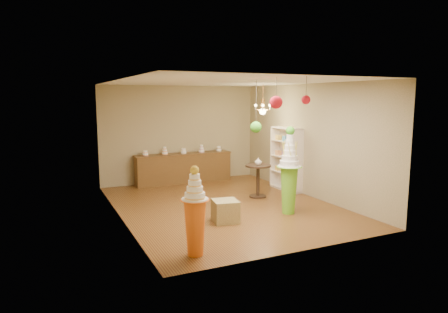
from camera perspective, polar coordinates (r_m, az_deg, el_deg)
name	(u,v)px	position (r m, az deg, el deg)	size (l,w,h in m)	color
floor	(224,205)	(9.91, -0.02, -7.00)	(6.50, 6.50, 0.00)	brown
ceiling	(224,82)	(9.56, -0.02, 10.61)	(6.50, 6.50, 0.00)	silver
wall_back	(180,134)	(12.63, -6.27, 3.21)	(5.00, 0.04, 3.00)	#988B68
wall_front	(305,166)	(6.84, 11.54, -1.29)	(5.00, 0.04, 3.00)	#988B68
wall_left	(119,151)	(8.87, -14.83, 0.79)	(0.04, 6.50, 3.00)	#988B68
wall_right	(309,140)	(10.91, 11.98, 2.26)	(0.04, 6.50, 3.00)	#988B68
pedestal_green	(289,179)	(9.19, 9.28, -3.20)	(0.68, 0.68, 2.00)	#6FCB2C
pedestal_orange	(195,220)	(6.75, -4.15, -8.98)	(0.52, 0.52, 1.53)	orange
burlap_riser	(225,211)	(8.59, 0.20, -7.79)	(0.52, 0.52, 0.47)	#938450
sideboard	(184,167)	(12.50, -5.78, -1.56)	(3.04, 0.54, 1.16)	brown
shelving_unit	(286,159)	(11.54, 8.86, -0.32)	(0.33, 1.20, 1.80)	#F0E2CF
round_table	(258,176)	(10.64, 4.88, -2.84)	(0.89, 0.89, 0.87)	black
vase	(258,161)	(10.56, 4.91, -0.68)	(0.18, 0.18, 0.19)	#F0E2CF
pom_red_left	(276,102)	(7.34, 7.45, 7.68)	(0.24, 0.24, 0.57)	#3D382B
pom_green_mid	(256,127)	(8.47, 4.58, 4.22)	(0.24, 0.24, 1.10)	#3D382B
pom_red_right	(306,100)	(7.17, 11.63, 7.94)	(0.16, 0.16, 0.48)	#3D382B
chandelier	(263,110)	(11.27, 5.56, 6.69)	(0.54, 0.54, 0.85)	#F1AC55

